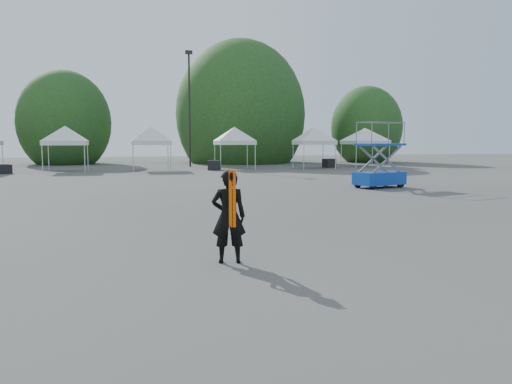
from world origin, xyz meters
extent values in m
plane|color=#474442|center=(0.00, 0.00, 0.00)|extent=(120.00, 120.00, 0.00)
cylinder|color=black|center=(3.00, 32.00, 4.75)|extent=(0.16, 0.16, 9.50)
cube|color=black|center=(3.00, 32.00, 9.65)|extent=(0.60, 0.25, 0.30)
cylinder|color=#382314|center=(-8.00, 40.00, 1.14)|extent=(0.36, 0.36, 2.27)
ellipsoid|color=#1C4216|center=(-8.00, 40.00, 3.94)|extent=(4.16, 4.16, 4.78)
cylinder|color=#382314|center=(9.00, 39.00, 1.40)|extent=(0.36, 0.36, 2.80)
ellipsoid|color=#1C4216|center=(9.00, 39.00, 4.85)|extent=(5.12, 5.12, 5.89)
cylinder|color=#382314|center=(22.00, 37.00, 1.05)|extent=(0.36, 0.36, 2.10)
ellipsoid|color=#1C4216|center=(22.00, 37.00, 3.64)|extent=(3.84, 3.84, 4.42)
cylinder|color=silver|center=(-11.05, 28.88, 1.00)|extent=(0.06, 0.06, 2.00)
cylinder|color=silver|center=(-7.96, 26.38, 1.00)|extent=(0.06, 0.06, 2.00)
cylinder|color=silver|center=(-5.15, 26.38, 1.00)|extent=(0.06, 0.06, 2.00)
cylinder|color=silver|center=(-7.96, 29.19, 1.00)|extent=(0.06, 0.06, 2.00)
cylinder|color=silver|center=(-5.15, 29.19, 1.00)|extent=(0.06, 0.06, 2.00)
cube|color=silver|center=(-6.55, 27.79, 2.08)|extent=(3.01, 3.01, 0.30)
pyramid|color=silver|center=(-6.55, 27.79, 3.33)|extent=(4.25, 4.25, 1.10)
cylinder|color=silver|center=(-1.79, 26.28, 1.00)|extent=(0.06, 0.06, 2.00)
cylinder|color=silver|center=(0.90, 26.28, 1.00)|extent=(0.06, 0.06, 2.00)
cylinder|color=silver|center=(-1.79, 28.97, 1.00)|extent=(0.06, 0.06, 2.00)
cylinder|color=silver|center=(0.90, 28.97, 1.00)|extent=(0.06, 0.06, 2.00)
cube|color=silver|center=(-0.45, 27.62, 2.08)|extent=(2.89, 2.89, 0.30)
pyramid|color=silver|center=(-0.45, 27.62, 3.33)|extent=(4.08, 4.08, 1.10)
cylinder|color=silver|center=(4.68, 26.55, 1.00)|extent=(0.06, 0.06, 2.00)
cylinder|color=silver|center=(7.40, 26.55, 1.00)|extent=(0.06, 0.06, 2.00)
cylinder|color=silver|center=(4.68, 29.26, 1.00)|extent=(0.06, 0.06, 2.00)
cylinder|color=silver|center=(7.40, 29.26, 1.00)|extent=(0.06, 0.06, 2.00)
cube|color=silver|center=(6.04, 27.90, 2.08)|extent=(2.92, 2.92, 0.30)
pyramid|color=silver|center=(6.04, 27.90, 3.33)|extent=(4.13, 4.13, 1.10)
cylinder|color=silver|center=(11.09, 25.68, 1.00)|extent=(0.06, 0.06, 2.00)
cylinder|color=silver|center=(13.74, 25.68, 1.00)|extent=(0.06, 0.06, 2.00)
cylinder|color=silver|center=(11.09, 28.33, 1.00)|extent=(0.06, 0.06, 2.00)
cylinder|color=silver|center=(13.74, 28.33, 1.00)|extent=(0.06, 0.06, 2.00)
cube|color=silver|center=(12.41, 27.01, 2.08)|extent=(2.85, 2.85, 0.30)
pyramid|color=silver|center=(12.41, 27.01, 3.33)|extent=(4.03, 4.03, 1.10)
cylinder|color=silver|center=(16.26, 27.28, 1.00)|extent=(0.06, 0.06, 2.00)
cylinder|color=silver|center=(19.31, 27.28, 1.00)|extent=(0.06, 0.06, 2.00)
cylinder|color=silver|center=(16.26, 30.32, 1.00)|extent=(0.06, 0.06, 2.00)
cylinder|color=silver|center=(19.31, 30.32, 1.00)|extent=(0.06, 0.06, 2.00)
cube|color=silver|center=(17.79, 28.80, 2.08)|extent=(3.25, 3.25, 0.30)
pyramid|color=silver|center=(17.79, 28.80, 3.33)|extent=(4.60, 4.60, 1.10)
imported|color=black|center=(-0.25, -1.87, 0.88)|extent=(0.70, 0.52, 1.77)
cube|color=#F85304|center=(-0.25, -2.05, 1.24)|extent=(0.14, 0.02, 1.06)
cube|color=#0B2D96|center=(9.73, 10.98, 0.46)|extent=(2.71, 1.89, 0.61)
cube|color=#0B2D96|center=(9.73, 10.98, 2.10)|extent=(2.59, 1.81, 0.10)
cylinder|color=black|center=(9.00, 10.22, 0.18)|extent=(0.40, 0.25, 0.37)
cylinder|color=black|center=(10.76, 10.76, 0.18)|extent=(0.40, 0.25, 0.37)
cylinder|color=black|center=(8.70, 11.20, 0.18)|extent=(0.40, 0.25, 0.37)
cylinder|color=black|center=(10.46, 11.74, 0.18)|extent=(0.40, 0.25, 0.37)
cube|color=black|center=(-10.31, 26.21, 0.32)|extent=(0.98, 0.85, 0.64)
cube|color=black|center=(4.21, 26.72, 0.38)|extent=(1.11, 0.96, 0.75)
cube|color=black|center=(14.13, 27.95, 0.37)|extent=(1.14, 1.02, 0.74)
camera|label=1|loc=(-2.03, -11.00, 2.33)|focal=35.00mm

